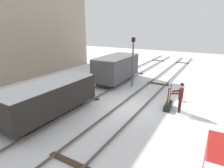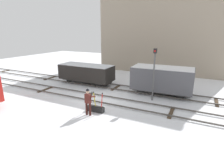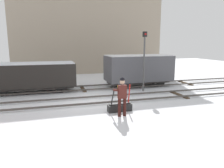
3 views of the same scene
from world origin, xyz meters
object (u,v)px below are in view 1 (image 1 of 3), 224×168
object	(u,v)px
rail_worker	(180,96)
switch_lever_frame	(168,105)
freight_car_near_switch	(49,97)
signal_post	(133,58)
freight_car_mid_siding	(116,68)

from	to	relation	value
rail_worker	switch_lever_frame	bearing A→B (deg)	76.82
rail_worker	freight_car_near_switch	world-z (taller)	freight_car_near_switch
switch_lever_frame	signal_post	xyz separation A→B (m)	(3.04, 3.86, 2.29)
freight_car_near_switch	freight_car_mid_siding	distance (m)	7.94
freight_car_mid_siding	switch_lever_frame	bearing A→B (deg)	-122.50
rail_worker	freight_car_mid_siding	xyz separation A→B (m)	(3.50, 6.31, 0.37)
freight_car_near_switch	freight_car_mid_siding	xyz separation A→B (m)	(7.93, 0.00, 0.21)
switch_lever_frame	rail_worker	bearing A→B (deg)	-103.18
switch_lever_frame	rail_worker	size ratio (longest dim) A/B	0.78
signal_post	freight_car_near_switch	xyz separation A→B (m)	(-7.59, 1.76, -1.32)
rail_worker	freight_car_mid_siding	bearing A→B (deg)	58.01
rail_worker	signal_post	world-z (taller)	signal_post
signal_post	freight_car_mid_siding	distance (m)	2.11
rail_worker	freight_car_mid_siding	world-z (taller)	freight_car_mid_siding
signal_post	freight_car_near_switch	bearing A→B (deg)	166.98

